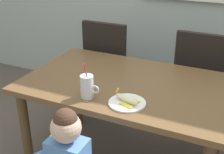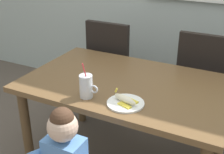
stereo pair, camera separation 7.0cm
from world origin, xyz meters
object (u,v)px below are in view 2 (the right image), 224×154
(dining_table, at_px, (127,93))
(dining_chair_right, at_px, (203,78))
(peeled_banana, at_px, (125,99))
(dining_chair_left, at_px, (113,62))
(milk_cup, at_px, (86,87))
(snack_plate, at_px, (126,103))

(dining_table, distance_m, dining_chair_right, 0.82)
(dining_table, relative_size, peeled_banana, 8.23)
(dining_table, xyz_separation_m, dining_chair_right, (0.40, 0.71, -0.09))
(dining_chair_right, distance_m, peeled_banana, 1.06)
(dining_chair_left, height_order, milk_cup, milk_cup)
(dining_chair_right, relative_size, snack_plate, 4.17)
(dining_chair_left, xyz_separation_m, milk_cup, (0.31, -0.99, 0.25))
(snack_plate, bearing_deg, dining_table, 112.79)
(dining_chair_right, bearing_deg, snack_plate, 74.29)
(snack_plate, bearing_deg, dining_chair_left, 120.87)
(dining_chair_left, bearing_deg, snack_plate, 120.87)
(milk_cup, distance_m, snack_plate, 0.27)
(dining_table, height_order, snack_plate, snack_plate)
(milk_cup, height_order, peeled_banana, milk_cup)
(dining_table, xyz_separation_m, snack_plate, (0.12, -0.29, 0.10))
(dining_chair_left, height_order, snack_plate, dining_chair_left)
(dining_table, xyz_separation_m, peeled_banana, (0.12, -0.29, 0.12))
(dining_chair_right, bearing_deg, milk_cup, 62.24)
(dining_table, xyz_separation_m, dining_chair_left, (-0.45, 0.67, -0.09))
(milk_cup, bearing_deg, snack_plate, 6.30)
(dining_chair_left, xyz_separation_m, dining_chair_right, (0.85, 0.04, 0.00))
(dining_chair_right, xyz_separation_m, snack_plate, (-0.28, -1.00, 0.19))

